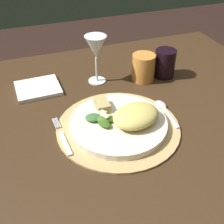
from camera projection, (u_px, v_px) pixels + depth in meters
dining_table at (128, 153)px, 0.94m from camera, size 1.15×1.00×0.75m
placemat at (118, 127)px, 0.80m from camera, size 0.34×0.34×0.01m
dinner_plate at (118, 124)px, 0.79m from camera, size 0.27×0.27×0.02m
pasta_serving at (136, 116)px, 0.77m from camera, size 0.16×0.14×0.04m
salad_greens at (101, 119)px, 0.78m from camera, size 0.09×0.08×0.02m
bread_piece at (102, 105)px, 0.82m from camera, size 0.04×0.06×0.02m
fork at (63, 138)px, 0.75m from camera, size 0.02×0.16×0.00m
spoon at (164, 108)px, 0.86m from camera, size 0.03×0.14×0.01m
napkin at (38, 88)px, 0.96m from camera, size 0.15×0.13×0.01m
wine_glass at (96, 49)px, 0.93m from camera, size 0.07×0.07×0.17m
amber_tumbler at (143, 68)px, 0.99m from camera, size 0.08×0.08×0.09m
dark_tumbler at (165, 63)px, 1.01m from camera, size 0.07×0.07×0.10m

